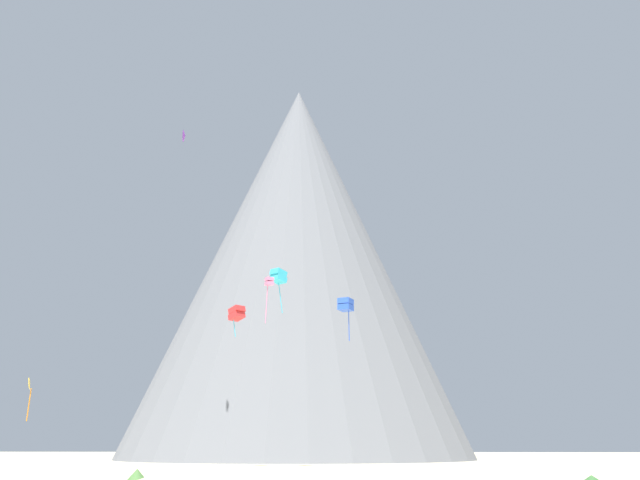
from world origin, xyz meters
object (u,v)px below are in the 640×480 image
object	(u,v)px
kite_red_mid	(237,313)
kite_gold_low	(29,390)
bush_near_left	(137,479)
kite_pink_mid	(269,283)
kite_cyan_mid	(278,276)
kite_violet_high	(184,136)
rock_massif	(290,290)
kite_blue_mid	(346,305)

from	to	relation	value
kite_red_mid	kite_gold_low	xyz separation A→B (m)	(-11.34, -23.49, -9.65)
bush_near_left	kite_pink_mid	bearing A→B (deg)	84.24
kite_cyan_mid	kite_violet_high	bearing A→B (deg)	-155.94
kite_red_mid	kite_violet_high	world-z (taller)	kite_violet_high
rock_massif	kite_pink_mid	world-z (taller)	rock_massif
kite_red_mid	kite_cyan_mid	world-z (taller)	kite_cyan_mid
kite_pink_mid	kite_gold_low	size ratio (longest dim) A/B	1.36
kite_red_mid	kite_violet_high	bearing A→B (deg)	-70.05
kite_red_mid	kite_cyan_mid	xyz separation A→B (m)	(4.65, -1.37, 3.69)
bush_near_left	kite_gold_low	bearing A→B (deg)	131.80
rock_massif	kite_pink_mid	size ratio (longest dim) A/B	14.78
kite_blue_mid	kite_gold_low	distance (m)	27.90
rock_massif	kite_red_mid	distance (m)	42.71
kite_red_mid	kite_pink_mid	bearing A→B (deg)	63.05
rock_massif	kite_blue_mid	xyz separation A→B (m)	(11.48, -52.53, -11.89)
kite_cyan_mid	kite_violet_high	xyz separation A→B (m)	(-11.98, 3.68, 18.02)
bush_near_left	kite_pink_mid	distance (m)	32.77
kite_cyan_mid	bush_near_left	bearing A→B (deg)	-52.72
bush_near_left	kite_pink_mid	size ratio (longest dim) A/B	0.43
kite_cyan_mid	kite_gold_low	size ratio (longest dim) A/B	1.48
kite_cyan_mid	kite_violet_high	world-z (taller)	kite_violet_high
bush_near_left	rock_massif	bearing A→B (deg)	90.99
kite_blue_mid	kite_red_mid	bearing A→B (deg)	160.40
kite_cyan_mid	kite_violet_high	size ratio (longest dim) A/B	3.13
kite_red_mid	kite_gold_low	world-z (taller)	kite_red_mid
kite_pink_mid	kite_gold_low	world-z (taller)	kite_pink_mid
rock_massif	kite_pink_mid	xyz separation A→B (m)	(4.23, -51.76, -9.55)
kite_pink_mid	kite_gold_low	distance (m)	23.53
kite_pink_mid	kite_blue_mid	bearing A→B (deg)	-125.54
kite_red_mid	kite_blue_mid	distance (m)	16.62
rock_massif	kite_blue_mid	bearing A→B (deg)	-77.67
kite_pink_mid	kite_cyan_mid	bearing A→B (deg)	-27.37
kite_cyan_mid	kite_blue_mid	xyz separation A→B (m)	(7.59, -9.80, -4.92)
kite_gold_low	kite_violet_high	world-z (taller)	kite_violet_high
rock_massif	kite_red_mid	bearing A→B (deg)	-91.06
kite_gold_low	kite_blue_mid	bearing A→B (deg)	142.56
bush_near_left	kite_cyan_mid	bearing A→B (deg)	86.15
kite_pink_mid	kite_blue_mid	size ratio (longest dim) A/B	1.12
bush_near_left	rock_massif	xyz separation A→B (m)	(-1.39, 79.92, 26.06)
kite_pink_mid	kite_violet_high	xyz separation A→B (m)	(-12.32, 12.72, 20.60)
kite_red_mid	kite_gold_low	distance (m)	27.81
kite_violet_high	kite_gold_low	bearing A→B (deg)	164.09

